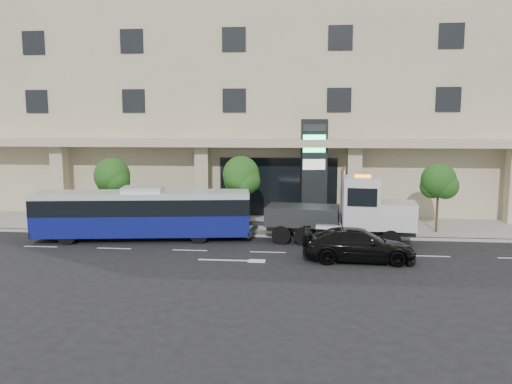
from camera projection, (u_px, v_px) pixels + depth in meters
The scene contains 11 objects.
ground at pixel (270, 245), 26.55m from camera, with size 120.00×120.00×0.00m, color black.
sidewalk at pixel (275, 225), 31.47m from camera, with size 120.00×6.00×0.15m, color gray.
curb at pixel (272, 236), 28.51m from camera, with size 120.00×0.30×0.15m, color gray.
convention_center at pixel (284, 80), 40.44m from camera, with size 60.00×17.60×20.00m.
tree_left at pixel (112, 178), 30.64m from camera, with size 2.27×2.20×4.22m.
tree_mid at pixel (241, 177), 29.85m from camera, with size 2.28×2.20×4.38m.
tree_right at pixel (439, 183), 28.77m from camera, with size 2.10×2.00×4.04m.
city_bus at pixel (143, 213), 27.67m from camera, with size 12.00×4.08×2.98m.
tow_truck at pixel (347, 212), 26.81m from camera, with size 9.04×3.05×4.09m.
black_sedan at pixel (359, 245), 23.41m from camera, with size 2.13×5.23×1.52m, color black.
signage_pylon at pixel (314, 170), 31.89m from camera, with size 1.72×0.92×6.58m.
Camera 1 is at (1.79, -25.89, 6.33)m, focal length 35.00 mm.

